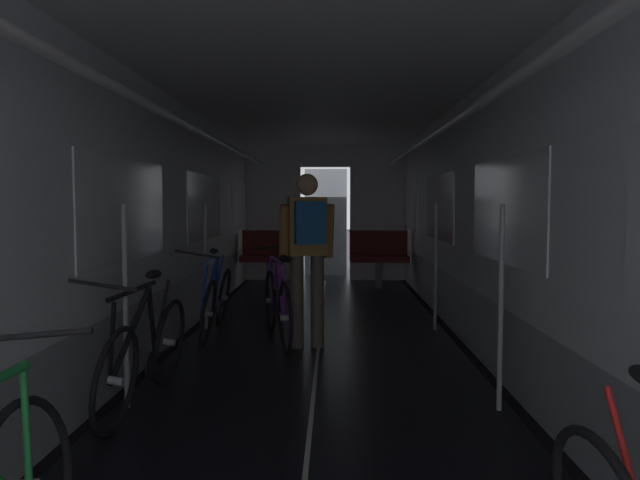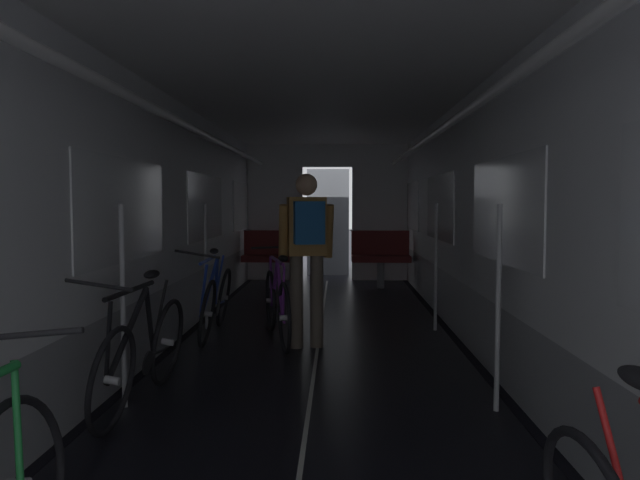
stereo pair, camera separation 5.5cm
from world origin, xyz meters
name	(u,v)px [view 1 (the left image)]	position (x,y,z in m)	size (l,w,h in m)	color
train_car_shell	(318,171)	(0.00, 3.60, 1.70)	(3.14, 12.34, 2.57)	black
bench_seat_far_left	(270,253)	(-0.90, 8.07, 0.57)	(0.98, 0.51, 0.95)	gray
bench_seat_far_right	(379,253)	(0.90, 8.07, 0.57)	(0.98, 0.51, 0.95)	gray
bicycle_black	(145,352)	(-1.15, 2.13, 0.38)	(0.44, 1.69, 0.96)	black
bicycle_blue	(216,300)	(-1.09, 4.35, 0.38)	(0.44, 1.69, 0.96)	black
person_cyclist_aisle	(308,243)	(-0.10, 3.85, 1.02)	(0.56, 0.44, 1.69)	brown
bicycle_purple_in_aisle	(278,304)	(-0.42, 4.12, 0.38)	(0.54, 1.65, 0.94)	black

